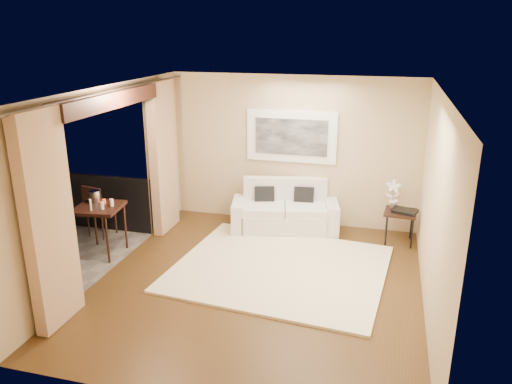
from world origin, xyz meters
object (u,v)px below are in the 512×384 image
(sofa, at_px, (285,212))
(side_table, at_px, (400,215))
(orchid, at_px, (393,194))
(balcony_chair_far, at_px, (97,208))
(ice_bucket, at_px, (95,197))
(bistro_table, at_px, (99,211))

(sofa, bearing_deg, side_table, -14.47)
(orchid, distance_m, balcony_chair_far, 5.06)
(side_table, bearing_deg, balcony_chair_far, -167.75)
(balcony_chair_far, relative_size, ice_bucket, 4.63)
(side_table, relative_size, orchid, 1.15)
(side_table, xyz_separation_m, bistro_table, (-4.60, -1.68, 0.23))
(orchid, bearing_deg, sofa, -178.00)
(sofa, xyz_separation_m, side_table, (1.98, -0.09, 0.18))
(side_table, relative_size, balcony_chair_far, 0.60)
(sofa, xyz_separation_m, orchid, (1.84, 0.06, 0.48))
(side_table, bearing_deg, orchid, 132.12)
(sofa, relative_size, ice_bucket, 9.90)
(side_table, height_order, balcony_chair_far, balcony_chair_far)
(side_table, distance_m, bistro_table, 4.90)
(sofa, bearing_deg, ice_bucket, -161.36)
(sofa, height_order, orchid, orchid)
(bistro_table, bearing_deg, orchid, 22.28)
(bistro_table, distance_m, ice_bucket, 0.26)
(sofa, height_order, balcony_chair_far, balcony_chair_far)
(sofa, height_order, bistro_table, sofa)
(bistro_table, bearing_deg, ice_bucket, 135.53)
(side_table, xyz_separation_m, orchid, (-0.14, 0.15, 0.30))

